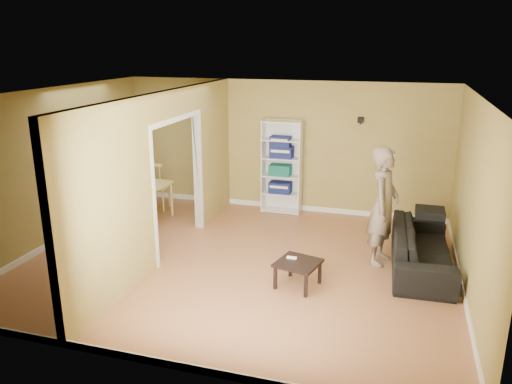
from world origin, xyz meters
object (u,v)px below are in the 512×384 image
at_px(dining_table, 138,187).
at_px(chair_left, 107,191).
at_px(sofa, 423,242).
at_px(person, 384,196).
at_px(bookshelf, 282,166).
at_px(coffee_table, 298,265).
at_px(chair_far, 158,185).
at_px(chair_near, 125,203).

height_order(dining_table, chair_left, chair_left).
xyz_separation_m(sofa, person, (-0.61, 0.03, 0.66)).
xyz_separation_m(sofa, dining_table, (-5.21, 0.79, 0.22)).
bearing_deg(sofa, chair_left, 80.66).
relative_size(sofa, chair_left, 2.16).
height_order(person, bookshelf, person).
distance_m(coffee_table, chair_left, 4.62).
height_order(chair_left, chair_far, chair_left).
height_order(person, coffee_table, person).
bearing_deg(chair_near, bookshelf, 30.42).
relative_size(coffee_table, dining_table, 0.49).
bearing_deg(bookshelf, sofa, -37.01).
height_order(coffee_table, chair_left, chair_left).
bearing_deg(bookshelf, chair_far, -166.39).
bearing_deg(chair_far, coffee_table, 140.76).
bearing_deg(bookshelf, chair_left, -158.54).
xyz_separation_m(chair_left, chair_near, (0.76, -0.60, -0.00)).
bearing_deg(person, chair_left, 94.18).
xyz_separation_m(person, coffee_table, (-1.06, -1.16, -0.76)).
bearing_deg(sofa, person, 85.38).
distance_m(person, chair_far, 4.75).
distance_m(sofa, chair_near, 5.13).
height_order(person, chair_left, person).
relative_size(bookshelf, chair_far, 1.85).
xyz_separation_m(bookshelf, chair_left, (-3.22, -1.27, -0.42)).
xyz_separation_m(bookshelf, chair_far, (-2.45, -0.59, -0.43)).
xyz_separation_m(chair_left, chair_far, (0.77, 0.67, -0.01)).
bearing_deg(bookshelf, chair_near, -142.88).
xyz_separation_m(dining_table, chair_far, (0.10, 0.62, -0.14)).
distance_m(bookshelf, dining_table, 2.84).
bearing_deg(dining_table, coffee_table, -28.48).
bearing_deg(chair_far, person, 160.10).
distance_m(bookshelf, chair_far, 2.56).
height_order(person, chair_near, person).
height_order(sofa, bookshelf, bookshelf).
distance_m(dining_table, chair_left, 0.69).
relative_size(bookshelf, dining_table, 1.62).
distance_m(person, chair_left, 5.36).
bearing_deg(person, bookshelf, 57.94).
bearing_deg(chair_left, sofa, 88.67).
relative_size(person, coffee_table, 3.85).
xyz_separation_m(sofa, bookshelf, (-2.66, 2.01, 0.51)).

